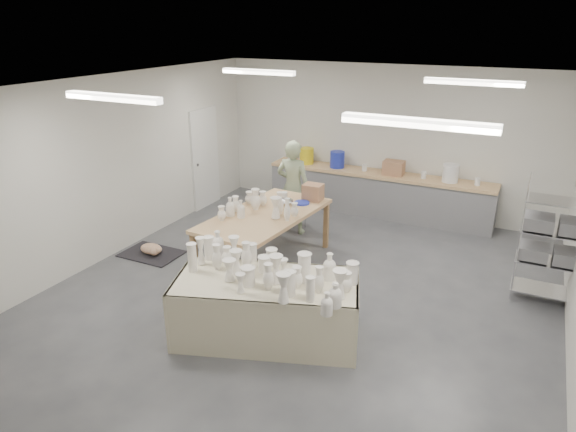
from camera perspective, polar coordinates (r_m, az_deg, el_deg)
The scene contains 9 objects.
room at distance 7.04m, azimuth 1.21°, elevation 6.65°, with size 8.00×8.02×3.00m.
back_counter at distance 10.69m, azimuth 9.85°, elevation 2.64°, with size 4.60×0.60×1.24m.
wire_shelf at distance 8.04m, azimuth 27.39°, elevation -2.48°, with size 0.88×0.48×1.80m.
drying_table at distance 6.54m, azimuth -2.33°, elevation -9.84°, with size 2.50×1.80×1.18m.
work_table at distance 8.27m, azimuth -2.22°, elevation 0.43°, with size 1.41×2.49×1.27m.
rug at distance 9.20m, azimuth -14.90°, elevation -4.07°, with size 1.00×0.70×0.02m, color black.
cat at distance 9.14m, azimuth -14.92°, elevation -3.56°, with size 0.42×0.32×0.18m.
potter at distance 9.53m, azimuth 0.57°, elevation 3.22°, with size 0.65×0.42×1.77m, color #97A882.
red_stool at distance 9.97m, azimuth 1.23°, elevation 0.23°, with size 0.34×0.34×0.30m.
Camera 1 is at (2.78, -6.09, 3.80)m, focal length 32.00 mm.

